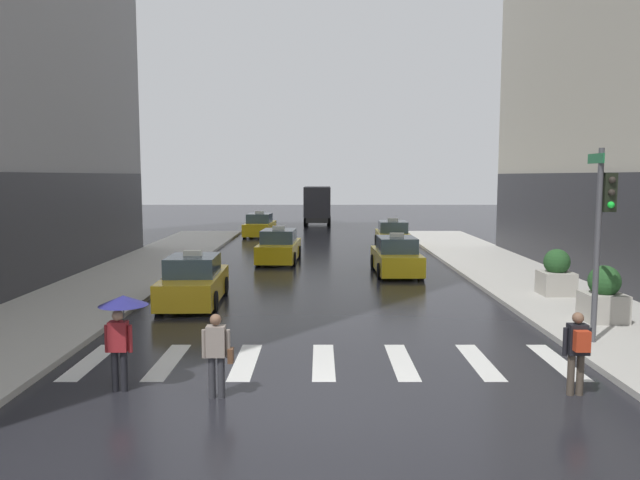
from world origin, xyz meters
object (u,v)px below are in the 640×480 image
pedestrian_with_backpack (574,347)px  planter_mid_block (553,274)px  taxi_second (393,257)px  pedestrian_with_umbrella (119,317)px  taxi_third (276,247)px  taxi_lead (191,282)px  taxi_fifth (257,226)px  box_truck (315,204)px  planter_near_corner (600,296)px  traffic_light_pole (599,218)px  taxi_fourth (390,236)px  pedestrian_with_handbag (214,351)px

pedestrian_with_backpack → planter_mid_block: size_ratio=1.03×
taxi_second → pedestrian_with_umbrella: (-7.26, -14.75, 0.79)m
taxi_third → planter_mid_block: (10.30, -9.22, 0.15)m
taxi_lead → planter_mid_block: bearing=3.4°
taxi_lead → planter_mid_block: 12.52m
taxi_fifth → pedestrian_with_backpack: 32.99m
taxi_lead → taxi_fifth: 22.94m
taxi_lead → taxi_second: bearing=39.6°
box_truck → planter_near_corner: (8.31, -35.80, -0.98)m
traffic_light_pole → taxi_fifth: bearing=111.6°
taxi_fourth → taxi_fifth: 11.27m
traffic_light_pole → pedestrian_with_backpack: traffic_light_pole is taller
taxi_fifth → planter_near_corner: (12.37, -26.11, 0.15)m
pedestrian_with_backpack → pedestrian_with_handbag: 6.98m
pedestrian_with_umbrella → planter_mid_block: bearing=37.1°
planter_near_corner → pedestrian_with_handbag: bearing=-150.6°
traffic_light_pole → taxi_fourth: (-2.62, 21.00, -2.53)m
traffic_light_pole → pedestrian_with_handbag: 9.83m
pedestrian_with_handbag → planter_mid_block: planter_mid_block is taller
box_truck → pedestrian_with_handbag: (-1.75, -41.46, -0.92)m
taxi_second → pedestrian_with_umbrella: 16.46m
pedestrian_with_backpack → traffic_light_pole: bearing=60.1°
planter_near_corner → traffic_light_pole: bearing=-117.8°
traffic_light_pole → taxi_third: traffic_light_pole is taller
taxi_fourth → box_truck: size_ratio=0.61×
taxi_third → taxi_fifth: 13.17m
traffic_light_pole → pedestrian_with_umbrella: size_ratio=2.47×
taxi_third → traffic_light_pole: bearing=-59.6°
taxi_fourth → planter_near_corner: 19.19m
taxi_fourth → pedestrian_with_handbag: (-6.28, -24.47, 0.21)m
taxi_second → planter_mid_block: size_ratio=2.85×
taxi_lead → pedestrian_with_handbag: size_ratio=2.78×
taxi_third → box_truck: (1.82, 22.67, 1.13)m
taxi_third → planter_mid_block: taxi_third is taller
taxi_second → taxi_fourth: (0.95, 9.36, 0.00)m
taxi_lead → pedestrian_with_umbrella: bearing=-87.7°
planter_near_corner → taxi_lead: bearing=165.6°
taxi_lead → box_truck: bearing=83.0°
taxi_fourth → pedestrian_with_umbrella: pedestrian_with_umbrella is taller
taxi_fifth → pedestrian_with_backpack: taxi_fifth is taller
taxi_second → pedestrian_with_handbag: bearing=-109.4°
taxi_lead → box_truck: 32.90m
pedestrian_with_handbag → taxi_lead: bearing=104.4°
taxi_second → taxi_fourth: bearing=84.2°
taxi_second → planter_mid_block: bearing=-48.5°
pedestrian_with_handbag → pedestrian_with_backpack: bearing=0.9°
box_truck → pedestrian_with_backpack: (5.22, -41.35, -0.88)m
pedestrian_with_umbrella → pedestrian_with_backpack: size_ratio=1.18×
pedestrian_with_umbrella → planter_near_corner: (11.99, 5.30, -0.64)m
planter_mid_block → pedestrian_with_umbrella: bearing=-142.9°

